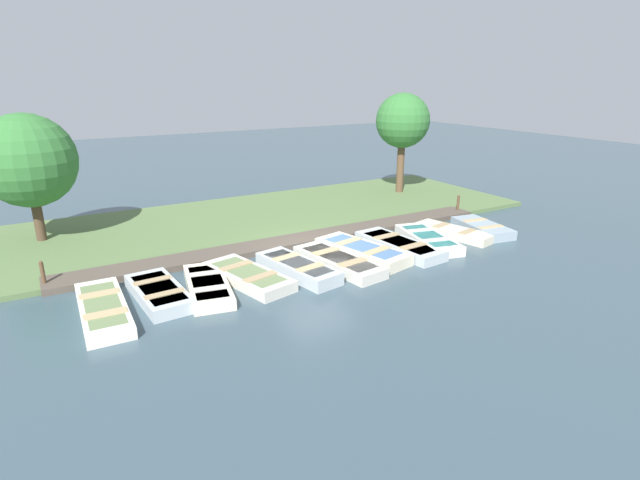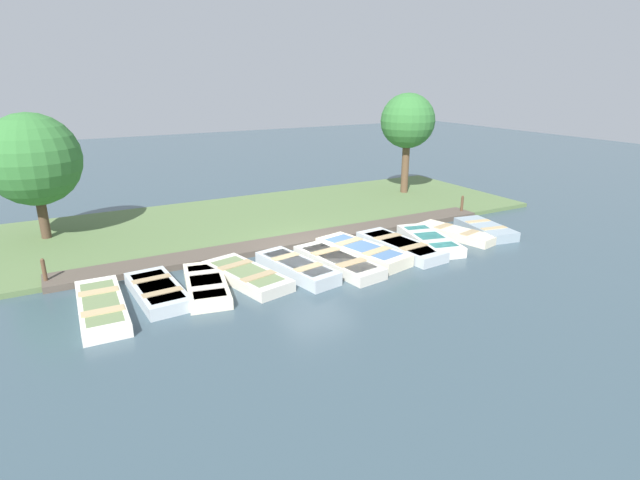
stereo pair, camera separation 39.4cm
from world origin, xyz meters
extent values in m
plane|color=#384C56|center=(0.00, 0.00, 0.00)|extent=(80.00, 80.00, 0.00)
cube|color=#567042|center=(-5.00, 0.00, 0.09)|extent=(8.00, 24.00, 0.17)
cube|color=#51473D|center=(-1.42, 0.00, 0.10)|extent=(1.19, 16.88, 0.20)
cube|color=silver|center=(1.21, -7.08, 0.16)|extent=(3.57, 1.21, 0.32)
cube|color=#6B7F51|center=(1.21, -7.08, 0.31)|extent=(2.93, 0.95, 0.03)
cube|color=tan|center=(1.88, -7.10, 0.33)|extent=(0.38, 1.03, 0.03)
cube|color=tan|center=(0.53, -7.06, 0.33)|extent=(0.38, 1.03, 0.03)
cube|color=#B2BCC1|center=(0.94, -5.58, 0.18)|extent=(2.98, 1.35, 0.35)
cube|color=beige|center=(0.94, -5.58, 0.34)|extent=(2.44, 1.06, 0.03)
cube|color=tan|center=(1.49, -5.55, 0.37)|extent=(0.36, 1.09, 0.03)
cube|color=tan|center=(0.39, -5.62, 0.37)|extent=(0.36, 1.09, 0.03)
cube|color=beige|center=(1.11, -4.23, 0.16)|extent=(3.27, 1.69, 0.31)
cube|color=beige|center=(1.11, -4.23, 0.30)|extent=(2.67, 1.34, 0.03)
cube|color=beige|center=(1.69, -4.34, 0.33)|extent=(0.50, 1.07, 0.03)
cube|color=beige|center=(0.53, -4.12, 0.33)|extent=(0.50, 1.07, 0.03)
cube|color=beige|center=(1.05, -2.95, 0.17)|extent=(3.43, 1.93, 0.34)
cube|color=#6B7F51|center=(1.05, -2.95, 0.33)|extent=(2.80, 1.54, 0.03)
cube|color=tan|center=(1.65, -2.81, 0.35)|extent=(0.57, 1.16, 0.03)
cube|color=tan|center=(0.46, -3.10, 0.35)|extent=(0.57, 1.16, 0.03)
cube|color=#B2BCC1|center=(1.30, -1.38, 0.20)|extent=(3.31, 1.60, 0.41)
cube|color=#6B7F51|center=(1.30, -1.38, 0.39)|extent=(2.71, 1.27, 0.03)
cube|color=tan|center=(1.89, -1.26, 0.42)|extent=(0.49, 0.99, 0.03)
cube|color=tan|center=(0.70, -1.49, 0.42)|extent=(0.49, 0.99, 0.03)
cube|color=beige|center=(1.40, 0.07, 0.18)|extent=(3.63, 1.62, 0.35)
cube|color=#4C709E|center=(1.40, 0.07, 0.34)|extent=(2.97, 1.28, 0.03)
cube|color=tan|center=(2.06, 0.17, 0.36)|extent=(0.49, 1.08, 0.03)
cube|color=tan|center=(0.74, -0.02, 0.36)|extent=(0.49, 1.08, 0.03)
cube|color=beige|center=(1.01, 1.28, 0.20)|extent=(3.66, 1.98, 0.40)
cube|color=#4C709E|center=(1.01, 1.28, 0.38)|extent=(2.99, 1.57, 0.03)
cube|color=tan|center=(1.66, 1.43, 0.41)|extent=(0.59, 1.19, 0.03)
cube|color=tan|center=(0.37, 1.14, 0.41)|extent=(0.59, 1.19, 0.03)
cube|color=#B2BCC1|center=(1.13, 2.81, 0.18)|extent=(3.66, 1.49, 0.35)
cube|color=#4C709E|center=(1.13, 2.81, 0.34)|extent=(2.99, 1.18, 0.03)
cube|color=tan|center=(1.80, 2.87, 0.37)|extent=(0.45, 1.12, 0.03)
cube|color=tan|center=(0.45, 2.76, 0.37)|extent=(0.45, 1.12, 0.03)
cube|color=silver|center=(1.11, 4.18, 0.18)|extent=(3.41, 1.91, 0.35)
cube|color=teal|center=(1.11, 4.18, 0.34)|extent=(2.79, 1.52, 0.03)
cube|color=beige|center=(1.71, 4.04, 0.37)|extent=(0.57, 1.14, 0.03)
cube|color=beige|center=(0.52, 4.32, 0.37)|extent=(0.57, 1.14, 0.03)
cube|color=beige|center=(0.90, 5.69, 0.16)|extent=(3.21, 1.64, 0.32)
cube|color=#4C709E|center=(0.90, 5.69, 0.30)|extent=(2.62, 1.31, 0.03)
cube|color=tan|center=(1.46, 5.83, 0.33)|extent=(0.50, 0.93, 0.03)
cube|color=tan|center=(0.33, 5.56, 0.33)|extent=(0.50, 0.93, 0.03)
cube|color=#8C9EA8|center=(1.10, 7.05, 0.18)|extent=(2.80, 1.57, 0.36)
cube|color=teal|center=(1.10, 7.05, 0.35)|extent=(2.29, 1.24, 0.03)
cube|color=tan|center=(1.59, 6.97, 0.38)|extent=(0.44, 1.09, 0.03)
cube|color=tan|center=(0.60, 7.13, 0.38)|extent=(0.44, 1.09, 0.03)
cylinder|color=brown|center=(-1.39, -8.32, 0.41)|extent=(0.12, 0.12, 0.82)
sphere|color=brown|center=(-1.39, -8.32, 0.84)|extent=(0.11, 0.11, 0.11)
cylinder|color=brown|center=(-1.39, 8.18, 0.41)|extent=(0.12, 0.12, 0.82)
sphere|color=brown|center=(-1.39, 8.18, 0.84)|extent=(0.11, 0.11, 0.11)
cylinder|color=#4C3828|center=(-6.09, -8.18, 1.10)|extent=(0.34, 0.34, 2.20)
sphere|color=#337033|center=(-6.09, -8.18, 3.11)|extent=(3.30, 3.30, 3.30)
cylinder|color=brown|center=(-5.76, 8.36, 1.53)|extent=(0.37, 0.37, 3.06)
sphere|color=#337033|center=(-5.76, 8.36, 3.81)|extent=(2.71, 2.71, 2.71)
camera|label=1|loc=(14.25, -8.12, 5.98)|focal=28.00mm
camera|label=2|loc=(14.45, -7.78, 5.98)|focal=28.00mm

